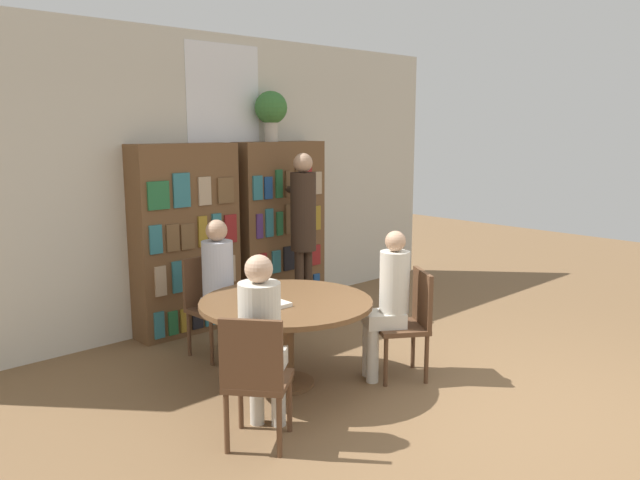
{
  "coord_description": "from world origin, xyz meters",
  "views": [
    {
      "loc": [
        -3.82,
        -2.16,
        2.04
      ],
      "look_at": [
        -0.05,
        1.86,
        1.05
      ],
      "focal_mm": 35.0,
      "sensor_mm": 36.0,
      "label": 1
    }
  ],
  "objects_px": {
    "bookshelf_right": "(280,227)",
    "librarian_standing": "(303,220)",
    "seated_reader_left": "(221,280)",
    "bookshelf_left": "(186,240)",
    "chair_far_side": "(410,318)",
    "seated_reader_back": "(261,333)",
    "chair_left_side": "(209,301)",
    "chair_near_camera": "(255,375)",
    "reading_table": "(286,312)",
    "seated_reader_right": "(389,297)",
    "flower_vase": "(271,110)"
  },
  "relations": [
    {
      "from": "seated_reader_back",
      "to": "librarian_standing",
      "type": "relative_size",
      "value": 0.7
    },
    {
      "from": "seated_reader_right",
      "to": "seated_reader_back",
      "type": "relative_size",
      "value": 0.99
    },
    {
      "from": "seated_reader_back",
      "to": "librarian_standing",
      "type": "distance_m",
      "value": 2.63
    },
    {
      "from": "bookshelf_right",
      "to": "reading_table",
      "type": "distance_m",
      "value": 2.23
    },
    {
      "from": "bookshelf_left",
      "to": "chair_left_side",
      "type": "bearing_deg",
      "value": -106.25
    },
    {
      "from": "reading_table",
      "to": "bookshelf_right",
      "type": "bearing_deg",
      "value": 51.58
    },
    {
      "from": "chair_near_camera",
      "to": "reading_table",
      "type": "bearing_deg",
      "value": 90.0
    },
    {
      "from": "reading_table",
      "to": "seated_reader_right",
      "type": "height_order",
      "value": "seated_reader_right"
    },
    {
      "from": "flower_vase",
      "to": "chair_near_camera",
      "type": "height_order",
      "value": "flower_vase"
    },
    {
      "from": "bookshelf_left",
      "to": "seated_reader_back",
      "type": "bearing_deg",
      "value": -109.86
    },
    {
      "from": "librarian_standing",
      "to": "chair_far_side",
      "type": "bearing_deg",
      "value": -103.11
    },
    {
      "from": "seated_reader_left",
      "to": "librarian_standing",
      "type": "height_order",
      "value": "librarian_standing"
    },
    {
      "from": "bookshelf_right",
      "to": "reading_table",
      "type": "xyz_separation_m",
      "value": [
        -1.37,
        -1.72,
        -0.34
      ]
    },
    {
      "from": "reading_table",
      "to": "chair_left_side",
      "type": "xyz_separation_m",
      "value": [
        -0.05,
        1.02,
        -0.11
      ]
    },
    {
      "from": "bookshelf_left",
      "to": "seated_reader_right",
      "type": "xyz_separation_m",
      "value": [
        0.55,
        -2.18,
        -0.25
      ]
    },
    {
      "from": "bookshelf_right",
      "to": "seated_reader_left",
      "type": "bearing_deg",
      "value": -147.99
    },
    {
      "from": "bookshelf_right",
      "to": "chair_near_camera",
      "type": "xyz_separation_m",
      "value": [
        -2.16,
        -2.36,
        -0.44
      ]
    },
    {
      "from": "bookshelf_left",
      "to": "seated_reader_back",
      "type": "height_order",
      "value": "bookshelf_left"
    },
    {
      "from": "bookshelf_right",
      "to": "flower_vase",
      "type": "xyz_separation_m",
      "value": [
        -0.1,
        0.0,
        1.29
      ]
    },
    {
      "from": "bookshelf_left",
      "to": "chair_left_side",
      "type": "relative_size",
      "value": 2.11
    },
    {
      "from": "chair_far_side",
      "to": "bookshelf_left",
      "type": "bearing_deg",
      "value": 50.26
    },
    {
      "from": "seated_reader_left",
      "to": "bookshelf_right",
      "type": "bearing_deg",
      "value": -150.77
    },
    {
      "from": "bookshelf_left",
      "to": "librarian_standing",
      "type": "distance_m",
      "value": 1.23
    },
    {
      "from": "flower_vase",
      "to": "librarian_standing",
      "type": "xyz_separation_m",
      "value": [
        0.01,
        -0.51,
        -1.15
      ]
    },
    {
      "from": "bookshelf_left",
      "to": "librarian_standing",
      "type": "height_order",
      "value": "bookshelf_left"
    },
    {
      "from": "bookshelf_right",
      "to": "chair_far_side",
      "type": "height_order",
      "value": "bookshelf_right"
    },
    {
      "from": "bookshelf_right",
      "to": "seated_reader_back",
      "type": "xyz_separation_m",
      "value": [
        -2.03,
        -2.25,
        -0.23
      ]
    },
    {
      "from": "flower_vase",
      "to": "chair_far_side",
      "type": "distance_m",
      "value": 2.9
    },
    {
      "from": "bookshelf_left",
      "to": "chair_left_side",
      "type": "xyz_separation_m",
      "value": [
        -0.2,
        -0.7,
        -0.44
      ]
    },
    {
      "from": "bookshelf_left",
      "to": "chair_far_side",
      "type": "distance_m",
      "value": 2.43
    },
    {
      "from": "reading_table",
      "to": "seated_reader_back",
      "type": "height_order",
      "value": "seated_reader_back"
    },
    {
      "from": "bookshelf_right",
      "to": "seated_reader_right",
      "type": "xyz_separation_m",
      "value": [
        -0.67,
        -2.18,
        -0.25
      ]
    },
    {
      "from": "chair_far_side",
      "to": "seated_reader_back",
      "type": "distance_m",
      "value": 1.53
    },
    {
      "from": "reading_table",
      "to": "librarian_standing",
      "type": "height_order",
      "value": "librarian_standing"
    },
    {
      "from": "flower_vase",
      "to": "seated_reader_right",
      "type": "xyz_separation_m",
      "value": [
        -0.56,
        -2.19,
        -1.54
      ]
    },
    {
      "from": "flower_vase",
      "to": "chair_left_side",
      "type": "height_order",
      "value": "flower_vase"
    },
    {
      "from": "chair_left_side",
      "to": "seated_reader_back",
      "type": "height_order",
      "value": "seated_reader_back"
    },
    {
      "from": "reading_table",
      "to": "seated_reader_back",
      "type": "bearing_deg",
      "value": -141.23
    },
    {
      "from": "bookshelf_left",
      "to": "seated_reader_right",
      "type": "distance_m",
      "value": 2.26
    },
    {
      "from": "bookshelf_right",
      "to": "chair_near_camera",
      "type": "height_order",
      "value": "bookshelf_right"
    },
    {
      "from": "reading_table",
      "to": "librarian_standing",
      "type": "distance_m",
      "value": 1.83
    },
    {
      "from": "chair_near_camera",
      "to": "seated_reader_left",
      "type": "xyz_separation_m",
      "value": [
        0.76,
        1.48,
        0.22
      ]
    },
    {
      "from": "reading_table",
      "to": "chair_left_side",
      "type": "distance_m",
      "value": 1.03
    },
    {
      "from": "bookshelf_right",
      "to": "librarian_standing",
      "type": "relative_size",
      "value": 1.06
    },
    {
      "from": "chair_far_side",
      "to": "chair_left_side",
      "type": "bearing_deg",
      "value": 63.0
    },
    {
      "from": "flower_vase",
      "to": "seated_reader_left",
      "type": "distance_m",
      "value": 2.19
    },
    {
      "from": "chair_left_side",
      "to": "bookshelf_right",
      "type": "bearing_deg",
      "value": -156.39
    },
    {
      "from": "bookshelf_left",
      "to": "seated_reader_back",
      "type": "relative_size",
      "value": 1.52
    },
    {
      "from": "librarian_standing",
      "to": "seated_reader_left",
      "type": "bearing_deg",
      "value": -163.87
    },
    {
      "from": "bookshelf_left",
      "to": "seated_reader_left",
      "type": "xyz_separation_m",
      "value": [
        -0.2,
        -0.88,
        -0.22
      ]
    }
  ]
}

